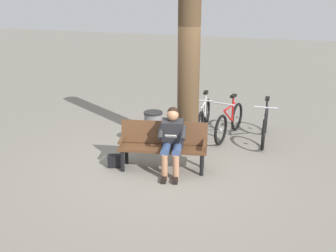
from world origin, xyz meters
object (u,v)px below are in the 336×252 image
at_px(person_reading, 172,138).
at_px(litter_bin, 153,130).
at_px(bicycle_red, 204,118).
at_px(bicycle_orange, 229,122).
at_px(bicycle_purple, 265,125).
at_px(handbag, 116,161).
at_px(bench, 163,142).
at_px(tree_trunk, 189,55).

height_order(person_reading, litter_bin, person_reading).
height_order(person_reading, bicycle_red, person_reading).
distance_m(person_reading, litter_bin, 1.21).
height_order(person_reading, bicycle_orange, person_reading).
bearing_deg(bicycle_red, bicycle_purple, 81.09).
bearing_deg(litter_bin, bicycle_purple, -151.62).
distance_m(handbag, bicycle_red, 2.60).
xyz_separation_m(bench, litter_bin, (0.50, -0.82, -0.11)).
xyz_separation_m(handbag, litter_bin, (-0.35, -1.07, 0.28)).
relative_size(handbag, bicycle_orange, 0.18).
bearing_deg(person_reading, litter_bin, -64.70).
height_order(bench, handbag, bench).
bearing_deg(tree_trunk, bicycle_orange, -126.60).
bearing_deg(litter_bin, person_reading, 126.89).
relative_size(tree_trunk, bicycle_red, 2.32).
bearing_deg(bicycle_red, bicycle_orange, 75.03).
distance_m(handbag, tree_trunk, 2.46).
bearing_deg(handbag, tree_trunk, -128.67).
distance_m(person_reading, bicycle_red, 2.22).
distance_m(bench, litter_bin, 0.96).
xyz_separation_m(bench, bicycle_purple, (-1.65, -1.98, -0.15)).
distance_m(bench, person_reading, 0.29).
bearing_deg(tree_trunk, litter_bin, 17.14).
xyz_separation_m(person_reading, bicycle_orange, (-0.67, -2.09, -0.31)).
bearing_deg(litter_bin, tree_trunk, -162.86).
height_order(person_reading, tree_trunk, tree_trunk).
height_order(bench, bicycle_red, bicycle_red).
relative_size(person_reading, bicycle_red, 0.72).
distance_m(bench, bicycle_purple, 2.58).
relative_size(bench, bicycle_red, 0.99).
bearing_deg(bicycle_red, tree_trunk, -10.13).
distance_m(person_reading, bicycle_purple, 2.57).
bearing_deg(litter_bin, handbag, 71.87).
relative_size(handbag, bicycle_red, 0.18).
distance_m(bicycle_purple, bicycle_red, 1.38).
height_order(person_reading, handbag, person_reading).
height_order(tree_trunk, bicycle_red, tree_trunk).
relative_size(tree_trunk, bicycle_purple, 2.31).
height_order(handbag, litter_bin, litter_bin).
xyz_separation_m(handbag, bicycle_red, (-1.12, -2.33, 0.24)).
relative_size(person_reading, litter_bin, 1.51).
relative_size(handbag, bicycle_purple, 0.18).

